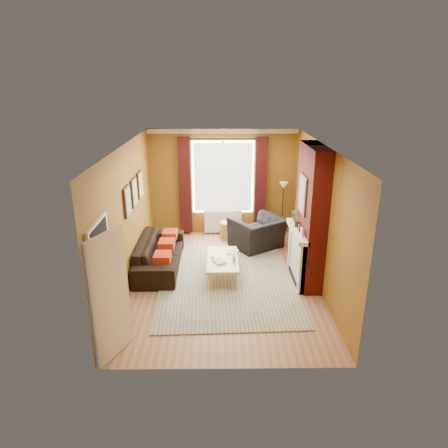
{
  "coord_description": "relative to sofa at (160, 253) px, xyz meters",
  "views": [
    {
      "loc": [
        -0.09,
        -7.48,
        3.96
      ],
      "look_at": [
        0.0,
        0.25,
        1.15
      ],
      "focal_mm": 32.0,
      "sensor_mm": 36.0,
      "label": 1
    }
  ],
  "objects": [
    {
      "name": "wicker_stool",
      "position": [
        1.52,
        1.68,
        -0.1
      ],
      "size": [
        0.43,
        0.43,
        0.45
      ],
      "rotation": [
        0.0,
        0.0,
        0.21
      ],
      "color": "#A07E45",
      "rests_on": "ground"
    },
    {
      "name": "armchair",
      "position": [
        2.27,
        1.07,
        0.05
      ],
      "size": [
        1.56,
        1.51,
        0.77
      ],
      "primitive_type": "imported",
      "rotation": [
        0.0,
        0.0,
        3.73
      ],
      "color": "black",
      "rests_on": "ground"
    },
    {
      "name": "ground",
      "position": [
        1.42,
        -0.62,
        -0.33
      ],
      "size": [
        5.5,
        5.5,
        0.0
      ],
      "primitive_type": "plane",
      "color": "#8C603F",
      "rests_on": "ground"
    },
    {
      "name": "striped_rug",
      "position": [
        1.47,
        -0.62,
        -0.32
      ],
      "size": [
        2.89,
        3.9,
        0.02
      ],
      "rotation": [
        0.0,
        0.0,
        0.04
      ],
      "color": "teal",
      "rests_on": "ground"
    },
    {
      "name": "sofa",
      "position": [
        0.0,
        0.0,
        0.0
      ],
      "size": [
        0.9,
        2.27,
        0.66
      ],
      "primitive_type": "imported",
      "rotation": [
        0.0,
        0.0,
        1.58
      ],
      "color": "black",
      "rests_on": "ground"
    },
    {
      "name": "coffee_table",
      "position": [
        1.39,
        -0.49,
        0.05
      ],
      "size": [
        0.65,
        1.29,
        0.43
      ],
      "rotation": [
        0.0,
        0.0,
        0.0
      ],
      "color": "#D4B87A",
      "rests_on": "ground"
    },
    {
      "name": "book_b",
      "position": [
        1.51,
        -0.15,
        0.11
      ],
      "size": [
        0.29,
        0.33,
        0.02
      ],
      "primitive_type": "imported",
      "rotation": [
        0.0,
        0.0,
        -0.34
      ],
      "color": "#999999",
      "rests_on": "coffee_table"
    },
    {
      "name": "mug",
      "position": [
        1.62,
        -0.64,
        0.14
      ],
      "size": [
        0.1,
        0.1,
        0.09
      ],
      "primitive_type": "imported",
      "rotation": [
        0.0,
        0.0,
        0.06
      ],
      "color": "#999999",
      "rests_on": "coffee_table"
    },
    {
      "name": "tv_remote",
      "position": [
        1.19,
        -0.51,
        0.11
      ],
      "size": [
        0.09,
        0.16,
        0.02
      ],
      "rotation": [
        0.0,
        0.0,
        0.33
      ],
      "color": "#252528",
      "rests_on": "coffee_table"
    },
    {
      "name": "book_a",
      "position": [
        1.22,
        -0.72,
        0.11
      ],
      "size": [
        0.32,
        0.35,
        0.03
      ],
      "primitive_type": "imported",
      "rotation": [
        0.0,
        0.0,
        0.45
      ],
      "color": "#999999",
      "rests_on": "coffee_table"
    },
    {
      "name": "floor_lamp",
      "position": [
        2.97,
        1.78,
        0.85
      ],
      "size": [
        0.28,
        0.28,
        1.49
      ],
      "rotation": [
        0.0,
        0.0,
        0.37
      ],
      "color": "black",
      "rests_on": "ground"
    },
    {
      "name": "room_walls",
      "position": [
        2.05,
        -0.34,
        1.05
      ],
      "size": [
        3.82,
        5.54,
        2.83
      ],
      "color": "brown",
      "rests_on": "ground"
    }
  ]
}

